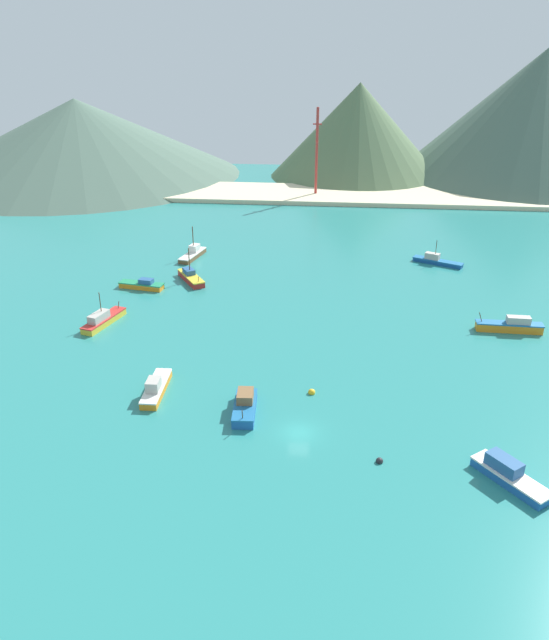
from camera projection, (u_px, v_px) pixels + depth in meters
name	position (u px, v px, depth m)	size (l,w,h in m)	color
ground	(310.00, 328.00, 101.85)	(260.00, 280.00, 0.50)	teal
fishing_boat_0	(191.00, 277.00, 120.44)	(7.03, 9.14, 6.60)	red
fishing_boat_1	(437.00, 261.00, 129.49)	(10.28, 6.45, 5.12)	#14478C
fishing_boat_3	(142.00, 285.00, 116.91)	(8.89, 3.62, 2.00)	orange
fishing_boat_4	(511.00, 326.00, 99.83)	(10.65, 2.26, 3.06)	orange
fishing_boat_5	(245.00, 406.00, 78.31)	(3.20, 7.80, 2.74)	#1E5BA8
fishing_boat_6	(156.00, 388.00, 82.47)	(2.49, 9.29, 2.63)	orange
fishing_boat_7	(103.00, 320.00, 102.12)	(4.93, 10.05, 5.83)	gold
fishing_boat_8	(509.00, 474.00, 66.05)	(7.63, 8.73, 2.57)	#1E5BA8
fishing_boat_9	(193.00, 254.00, 133.23)	(4.43, 9.76, 6.80)	brown
buoy_0	(312.00, 392.00, 82.72)	(0.96, 0.96, 0.96)	gold
buoy_1	(379.00, 461.00, 69.39)	(0.83, 0.83, 0.83)	#232328
beach_strip	(324.00, 194.00, 184.04)	(247.00, 23.27, 1.20)	beige
hill_west	(78.00, 137.00, 207.61)	(108.50, 108.50, 25.07)	#4C6656
hill_central	(358.00, 131.00, 204.58)	(58.17, 58.17, 30.19)	#56704C
hill_east	(538.00, 115.00, 199.61)	(88.55, 88.55, 40.60)	#4C6656
radio_tower	(317.00, 153.00, 177.84)	(2.56, 2.05, 25.59)	#B7332D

